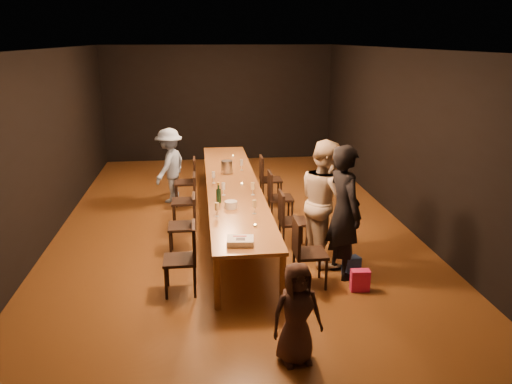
{
  "coord_description": "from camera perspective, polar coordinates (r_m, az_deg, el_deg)",
  "views": [
    {
      "loc": [
        -0.56,
        -8.31,
        3.17
      ],
      "look_at": [
        0.25,
        -1.36,
        1.0
      ],
      "focal_mm": 35.0,
      "sensor_mm": 36.0,
      "label": 1
    }
  ],
  "objects": [
    {
      "name": "gift_bag_blue",
      "position": [
        7.1,
        10.86,
        -8.35
      ],
      "size": [
        0.26,
        0.21,
        0.28
      ],
      "primitive_type": "cube",
      "rotation": [
        0.0,
        0.0,
        0.31
      ],
      "color": "#2A51B6",
      "rests_on": "ground"
    },
    {
      "name": "table",
      "position": [
        8.68,
        -2.69,
        0.69
      ],
      "size": [
        0.9,
        6.0,
        0.75
      ],
      "color": "brown",
      "rests_on": "ground"
    },
    {
      "name": "wineglass_4",
      "position": [
        8.67,
        -4.87,
        1.67
      ],
      "size": [
        0.06,
        0.06,
        0.21
      ],
      "primitive_type": null,
      "color": "silver",
      "rests_on": "table"
    },
    {
      "name": "champagne_bottle",
      "position": [
        7.62,
        -4.3,
        -0.06
      ],
      "size": [
        0.1,
        0.1,
        0.32
      ],
      "primitive_type": null,
      "rotation": [
        0.0,
        0.0,
        -0.33
      ],
      "color": "black",
      "rests_on": "table"
    },
    {
      "name": "child",
      "position": [
        5.13,
        4.68,
        -13.68
      ],
      "size": [
        0.58,
        0.43,
        1.08
      ],
      "primitive_type": "imported",
      "rotation": [
        0.0,
        0.0,
        0.17
      ],
      "color": "#452D26",
      "rests_on": "ground"
    },
    {
      "name": "ground",
      "position": [
        8.91,
        -2.63,
        -3.64
      ],
      "size": [
        10.0,
        10.0,
        0.0
      ],
      "primitive_type": "plane",
      "color": "#4C2A13",
      "rests_on": "ground"
    },
    {
      "name": "wineglass_2",
      "position": [
        7.99,
        -3.73,
        0.34
      ],
      "size": [
        0.06,
        0.06,
        0.21
      ],
      "primitive_type": null,
      "color": "silver",
      "rests_on": "table"
    },
    {
      "name": "woman_tan",
      "position": [
        7.27,
        7.92,
        -1.09
      ],
      "size": [
        0.81,
        0.97,
        1.81
      ],
      "primitive_type": "imported",
      "rotation": [
        0.0,
        0.0,
        1.72
      ],
      "color": "beige",
      "rests_on": "ground"
    },
    {
      "name": "chair_right_3",
      "position": [
        9.98,
        1.71,
        1.5
      ],
      "size": [
        0.42,
        0.42,
        0.93
      ],
      "primitive_type": null,
      "rotation": [
        0.0,
        0.0,
        -1.57
      ],
      "color": "black",
      "rests_on": "ground"
    },
    {
      "name": "tealight_far",
      "position": [
        10.61,
        -2.66,
        4.1
      ],
      "size": [
        0.05,
        0.05,
        0.03
      ],
      "primitive_type": "cylinder",
      "color": "#B2B7B2",
      "rests_on": "table"
    },
    {
      "name": "tealight_near",
      "position": [
        6.68,
        -0.12,
        -3.87
      ],
      "size": [
        0.05,
        0.05,
        0.03
      ],
      "primitive_type": "cylinder",
      "color": "#B2B7B2",
      "rests_on": "table"
    },
    {
      "name": "chair_left_0",
      "position": [
        6.5,
        -8.69,
        -7.56
      ],
      "size": [
        0.42,
        0.42,
        0.93
      ],
      "primitive_type": null,
      "rotation": [
        0.0,
        0.0,
        1.57
      ],
      "color": "black",
      "rests_on": "ground"
    },
    {
      "name": "chair_right_0",
      "position": [
        6.65,
        6.22,
        -6.89
      ],
      "size": [
        0.42,
        0.42,
        0.93
      ],
      "primitive_type": null,
      "rotation": [
        0.0,
        0.0,
        -1.57
      ],
      "color": "black",
      "rests_on": "ground"
    },
    {
      "name": "room_shell",
      "position": [
        8.4,
        -2.82,
        9.73
      ],
      "size": [
        6.04,
        10.04,
        3.02
      ],
      "color": "black",
      "rests_on": "ground"
    },
    {
      "name": "man_blue",
      "position": [
        10.07,
        -9.83,
        3.01
      ],
      "size": [
        0.9,
        1.1,
        1.48
      ],
      "primitive_type": "imported",
      "rotation": [
        0.0,
        0.0,
        -2.0
      ],
      "color": "#8CABD9",
      "rests_on": "ground"
    },
    {
      "name": "gift_bag_red",
      "position": [
        6.74,
        11.8,
        -9.85
      ],
      "size": [
        0.25,
        0.15,
        0.29
      ],
      "primitive_type": "cube",
      "rotation": [
        0.0,
        0.0,
        -0.09
      ],
      "color": "#E32269",
      "rests_on": "ground"
    },
    {
      "name": "chair_left_2",
      "position": [
        8.74,
        -8.24,
        -0.98
      ],
      "size": [
        0.42,
        0.42,
        0.93
      ],
      "primitive_type": null,
      "rotation": [
        0.0,
        0.0,
        1.57
      ],
      "color": "black",
      "rests_on": "ground"
    },
    {
      "name": "birthday_cake",
      "position": [
        6.14,
        -1.81,
        -5.62
      ],
      "size": [
        0.35,
        0.3,
        0.08
      ],
      "rotation": [
        0.0,
        0.0,
        -0.11
      ],
      "color": "white",
      "rests_on": "table"
    },
    {
      "name": "woman_birthday",
      "position": [
        6.83,
        10.03,
        -2.24
      ],
      "size": [
        0.59,
        0.76,
        1.85
      ],
      "primitive_type": "imported",
      "rotation": [
        0.0,
        0.0,
        1.81
      ],
      "color": "black",
      "rests_on": "ground"
    },
    {
      "name": "chair_right_2",
      "position": [
        8.85,
        2.83,
        -0.59
      ],
      "size": [
        0.42,
        0.42,
        0.93
      ],
      "primitive_type": null,
      "rotation": [
        0.0,
        0.0,
        -1.57
      ],
      "color": "black",
      "rests_on": "ground"
    },
    {
      "name": "wineglass_3",
      "position": [
        7.99,
        -0.37,
        0.37
      ],
      "size": [
        0.06,
        0.06,
        0.21
      ],
      "primitive_type": null,
      "color": "beige",
      "rests_on": "table"
    },
    {
      "name": "chair_left_1",
      "position": [
        7.61,
        -8.43,
        -3.79
      ],
      "size": [
        0.42,
        0.42,
        0.93
      ],
      "primitive_type": null,
      "rotation": [
        0.0,
        0.0,
        1.57
      ],
      "color": "black",
      "rests_on": "ground"
    },
    {
      "name": "wineglass_1",
      "position": [
        7.14,
        -0.2,
        -1.72
      ],
      "size": [
        0.06,
        0.06,
        0.21
      ],
      "primitive_type": null,
      "color": "beige",
      "rests_on": "table"
    },
    {
      "name": "chair_right_1",
      "position": [
        7.73,
        4.28,
        -3.3
      ],
      "size": [
        0.42,
        0.42,
        0.93
      ],
      "primitive_type": null,
      "rotation": [
        0.0,
        0.0,
        -1.57
      ],
      "color": "black",
      "rests_on": "ground"
    },
    {
      "name": "wineglass_5",
      "position": [
        9.5,
        -1.66,
        3.11
      ],
      "size": [
        0.06,
        0.06,
        0.21
      ],
      "primitive_type": null,
      "color": "silver",
      "rests_on": "table"
    },
    {
      "name": "tealight_mid",
      "position": [
        8.56,
        -1.64,
        0.9
      ],
      "size": [
        0.05,
        0.05,
        0.03
      ],
      "primitive_type": "cylinder",
      "color": "#B2B7B2",
      "rests_on": "table"
    },
    {
      "name": "plate_stack",
      "position": [
        7.39,
        -2.89,
        -1.46
      ],
      "size": [
        0.25,
        0.25,
        0.11
      ],
      "primitive_type": "cylinder",
      "rotation": [
        0.0,
        0.0,
        0.4
      ],
      "color": "white",
      "rests_on": "table"
    },
    {
      "name": "ice_bucket",
      "position": [
        9.33,
        -3.35,
        2.9
      ],
      "size": [
        0.26,
        0.26,
        0.23
      ],
      "primitive_type": "cylinder",
      "rotation": [
        0.0,
        0.0,
        0.29
      ],
      "color": "#B6B6BB",
      "rests_on": "table"
    },
    {
      "name": "chair_left_3",
      "position": [
        9.89,
        -8.09,
        1.18
      ],
      "size": [
        0.42,
        0.42,
        0.93
      ],
      "primitive_type": null,
      "rotation": [
        0.0,
        0.0,
        1.57
      ],
      "color": "black",
      "rests_on": "ground"
    },
    {
      "name": "wineglass_0",
      "position": [
        7.05,
        -4.49,
        -2.02
      ],
      "size": [
        0.06,
        0.06,
        0.21
      ],
      "primitive_type": null,
      "color": "beige",
      "rests_on": "table"
    }
  ]
}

